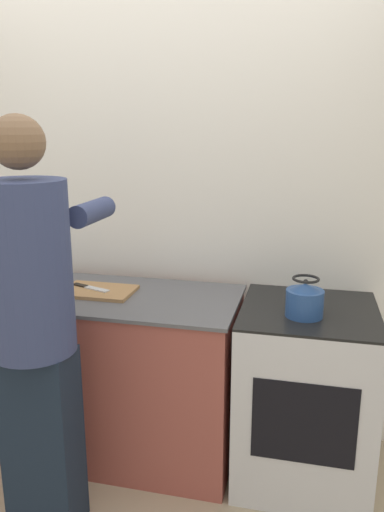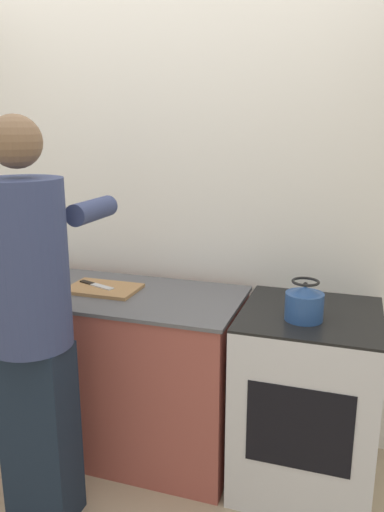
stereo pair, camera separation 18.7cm
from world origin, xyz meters
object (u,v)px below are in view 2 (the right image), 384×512
(canister_jar, at_px, (10,267))
(cutting_board, at_px, (103,289))
(oven, at_px, (306,398))
(person, at_px, (32,315))
(knife, at_px, (95,285))
(bowl_prep, at_px, (44,287))
(kettle, at_px, (304,303))

(canister_jar, bearing_deg, cutting_board, -2.76)
(oven, height_order, person, person)
(person, bearing_deg, canister_jar, 133.63)
(person, xyz_separation_m, cutting_board, (0.02, 0.57, -0.06))
(knife, xyz_separation_m, bowl_prep, (-0.22, -0.15, 0.01))
(knife, distance_m, bowl_prep, 0.26)
(knife, bearing_deg, canister_jar, -162.43)
(kettle, bearing_deg, cutting_board, 175.29)
(person, height_order, cutting_board, person)
(knife, relative_size, canister_jar, 1.67)
(cutting_board, distance_m, bowl_prep, 0.30)
(knife, bearing_deg, person, -67.82)
(knife, height_order, bowl_prep, bowl_prep)
(oven, height_order, bowl_prep, bowl_prep)
(knife, bearing_deg, bowl_prep, -126.44)
(kettle, bearing_deg, person, -155.22)
(oven, height_order, knife, knife)
(knife, height_order, canister_jar, canister_jar)
(knife, xyz_separation_m, canister_jar, (-0.54, 0.02, 0.05))
(oven, bearing_deg, knife, -179.96)
(person, xyz_separation_m, canister_jar, (-0.57, 0.60, -0.00))
(cutting_board, relative_size, knife, 1.59)
(oven, xyz_separation_m, bowl_prep, (-1.33, -0.15, 0.47))
(cutting_board, relative_size, canister_jar, 2.65)
(kettle, distance_m, bowl_prep, 1.30)
(cutting_board, distance_m, kettle, 1.04)
(person, xyz_separation_m, kettle, (1.06, 0.49, 0.00))
(person, height_order, kettle, person)
(cutting_board, xyz_separation_m, kettle, (1.03, -0.09, 0.06))
(oven, xyz_separation_m, kettle, (-0.03, -0.10, 0.52))
(person, bearing_deg, cutting_board, 87.74)
(oven, distance_m, bowl_prep, 1.42)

